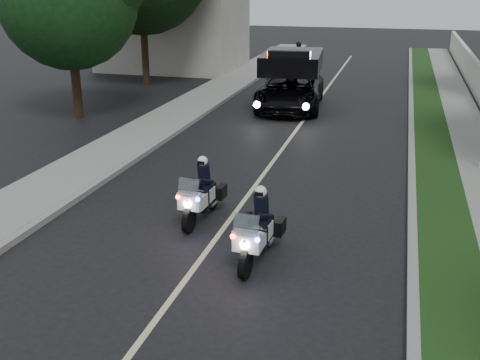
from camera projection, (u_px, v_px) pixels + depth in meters
The scene contains 15 objects.
ground at pixel (158, 318), 9.60m from camera, with size 120.00×120.00×0.00m, color black.
curb_right at pixel (412, 160), 17.62m from camera, with size 0.20×60.00×0.15m, color gray.
grass_verge at pixel (436, 162), 17.45m from camera, with size 1.20×60.00×0.16m, color #193814.
curb_left at pixel (163, 141), 19.69m from camera, with size 0.20×60.00×0.15m, color gray.
sidewalk_left at pixel (133, 138), 19.97m from camera, with size 2.00×60.00×0.16m, color gray.
building_far at pixel (173, 10), 34.58m from camera, with size 8.00×6.00×7.00m, color #A8A396.
lane_marking at pixel (280, 152), 18.68m from camera, with size 0.12×50.00×0.01m, color #BFB78C.
police_moto_left at pixel (202, 219), 13.49m from camera, with size 0.63×1.79×1.52m, color silver, non-canonical shape.
police_moto_right at pixel (258, 260), 11.55m from camera, with size 0.64×1.82×1.55m, color silver, non-canonical shape.
police_suv at pixel (290, 108), 24.95m from camera, with size 2.62×5.65×2.75m, color black.
bicycle at pixel (297, 77), 32.81m from camera, with size 0.59×1.68×0.88m, color black.
cyclist at pixel (297, 77), 32.81m from camera, with size 0.63×0.42×1.76m, color black.
sign_post at pixel (479, 173), 16.71m from camera, with size 0.34×0.34×2.15m, color red, non-canonical shape.
tree_left_near at pixel (79, 117), 23.38m from camera, with size 5.29×5.29×8.82m, color #133A14, non-canonical shape.
tree_left_far at pixel (147, 84), 30.43m from camera, with size 7.03×7.03×11.71m, color black, non-canonical shape.
Camera 1 is at (3.54, -7.62, 5.36)m, focal length 43.17 mm.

